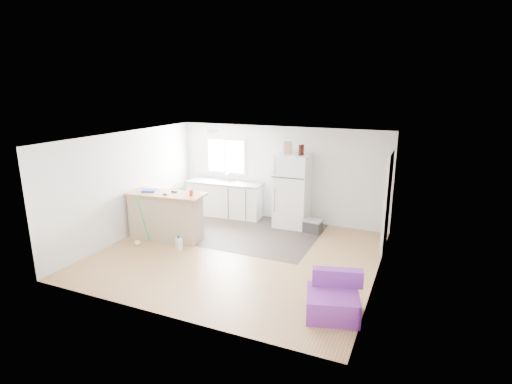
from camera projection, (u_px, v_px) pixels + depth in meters
room at (237, 198)px, 7.94m from camera, size 5.51×5.01×2.41m
vinyl_zone at (234, 230)px, 9.63m from camera, size 4.05×2.50×0.00m
window at (226, 156)px, 10.65m from camera, size 1.18×0.06×0.98m
interior_door at (387, 202)px, 8.30m from camera, size 0.11×0.92×2.10m
ceiling_fixture at (213, 131)px, 9.17m from camera, size 0.30×0.30×0.07m
kitchen_cabinets at (225, 198)px, 10.61m from camera, size 2.09×0.76×1.20m
peninsula at (166, 216)px, 8.96m from camera, size 1.80×0.84×1.07m
refrigerator at (292, 191)px, 9.71m from camera, size 0.82×0.78×1.79m
cooler at (313, 226)px, 9.42m from camera, size 0.47×0.35×0.33m
purple_seat at (333, 300)px, 6.03m from camera, size 0.94×0.92×0.64m
cleaner_jug at (179, 244)px, 8.43m from camera, size 0.17×0.15×0.31m
mop at (139, 235)px, 8.64m from camera, size 0.22×0.33×1.17m
red_cup at (191, 193)px, 8.60m from camera, size 0.10×0.10×0.12m
blue_tray at (149, 191)px, 8.94m from camera, size 0.36×0.32×0.04m
tool_a at (174, 192)px, 8.86m from camera, size 0.14×0.05×0.03m
tool_b at (165, 194)px, 8.65m from camera, size 0.11×0.07×0.03m
cardboard_box at (288, 148)px, 9.45m from camera, size 0.22×0.15×0.30m
bottle_left at (300, 150)px, 9.28m from camera, size 0.08×0.08×0.25m
bottle_right at (303, 150)px, 9.34m from camera, size 0.09×0.09×0.25m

